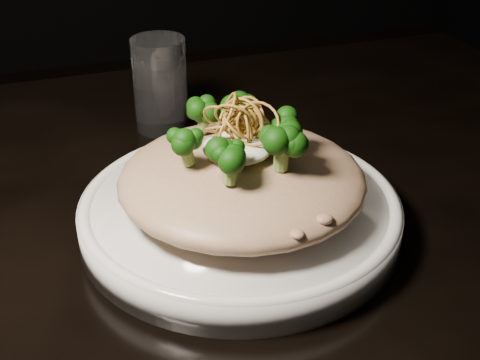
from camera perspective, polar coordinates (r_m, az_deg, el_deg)
name	(u,v)px	position (r m, az deg, el deg)	size (l,w,h in m)	color
table	(215,260)	(0.76, -2.12, -6.80)	(1.10, 0.80, 0.75)	black
plate	(240,215)	(0.65, 0.00, -2.97)	(0.31, 0.31, 0.03)	silver
risotto	(242,179)	(0.63, 0.16, 0.08)	(0.23, 0.23, 0.05)	brown
broccoli	(241,128)	(0.61, 0.07, 4.48)	(0.13, 0.13, 0.05)	black
cheese	(237,147)	(0.61, -0.24, 2.80)	(0.06, 0.06, 0.02)	white
shallots	(240,116)	(0.60, 0.04, 5.49)	(0.06, 0.06, 0.04)	#8D601D
drinking_glass	(160,85)	(0.84, -6.83, 8.09)	(0.07, 0.07, 0.12)	white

